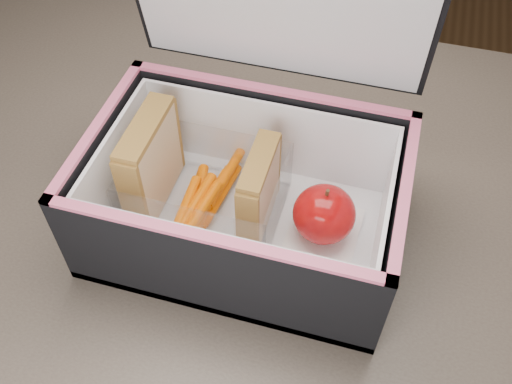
% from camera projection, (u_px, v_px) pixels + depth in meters
% --- Properties ---
extents(kitchen_table, '(1.20, 0.80, 0.75)m').
position_uv_depth(kitchen_table, '(247.00, 243.00, 0.77)').
color(kitchen_table, brown).
rests_on(kitchen_table, ground).
extents(lunch_bag, '(0.33, 0.27, 0.34)m').
position_uv_depth(lunch_bag, '(246.00, 189.00, 0.62)').
color(lunch_bag, black).
rests_on(lunch_bag, kitchen_table).
extents(plastic_tub, '(0.17, 0.12, 0.07)m').
position_uv_depth(plastic_tub, '(206.00, 188.00, 0.65)').
color(plastic_tub, white).
rests_on(plastic_tub, lunch_bag).
extents(sandwich_left, '(0.03, 0.10, 0.11)m').
position_uv_depth(sandwich_left, '(151.00, 162.00, 0.64)').
color(sandwich_left, tan).
rests_on(sandwich_left, plastic_tub).
extents(sandwich_right, '(0.02, 0.09, 0.10)m').
position_uv_depth(sandwich_right, '(259.00, 190.00, 0.62)').
color(sandwich_right, tan).
rests_on(sandwich_right, plastic_tub).
extents(carrot_sticks, '(0.05, 0.16, 0.03)m').
position_uv_depth(carrot_sticks, '(205.00, 199.00, 0.66)').
color(carrot_sticks, '#D74100').
rests_on(carrot_sticks, plastic_tub).
extents(paper_napkin, '(0.08, 0.08, 0.01)m').
position_uv_depth(paper_napkin, '(324.00, 230.00, 0.65)').
color(paper_napkin, white).
rests_on(paper_napkin, lunch_bag).
extents(red_apple, '(0.09, 0.09, 0.07)m').
position_uv_depth(red_apple, '(324.00, 214.00, 0.62)').
color(red_apple, maroon).
rests_on(red_apple, paper_napkin).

